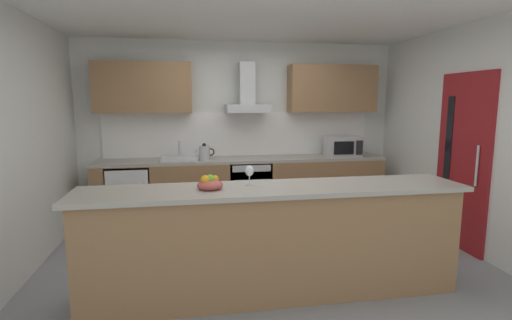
% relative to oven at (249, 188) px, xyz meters
% --- Properties ---
extents(ground, '(5.73, 4.74, 0.02)m').
position_rel_oven_xyz_m(ground, '(-0.07, -1.52, -0.47)').
color(ground, gray).
extents(ceiling, '(5.73, 4.74, 0.02)m').
position_rel_oven_xyz_m(ceiling, '(-0.07, -1.52, 2.15)').
color(ceiling, white).
extents(wall_back, '(5.73, 0.12, 2.60)m').
position_rel_oven_xyz_m(wall_back, '(-0.07, 0.41, 0.84)').
color(wall_back, silver).
rests_on(wall_back, ground).
extents(wall_left, '(0.12, 4.74, 2.60)m').
position_rel_oven_xyz_m(wall_left, '(-2.50, -1.52, 0.84)').
color(wall_left, silver).
rests_on(wall_left, ground).
extents(wall_right, '(0.12, 4.74, 2.60)m').
position_rel_oven_xyz_m(wall_right, '(2.35, -1.52, 0.84)').
color(wall_right, silver).
rests_on(wall_right, ground).
extents(backsplash_tile, '(4.02, 0.02, 0.66)m').
position_rel_oven_xyz_m(backsplash_tile, '(-0.07, 0.33, 0.77)').
color(backsplash_tile, white).
extents(counter_back, '(4.17, 0.60, 0.90)m').
position_rel_oven_xyz_m(counter_back, '(-0.07, 0.03, -0.01)').
color(counter_back, olive).
rests_on(counter_back, ground).
extents(counter_island, '(3.38, 0.64, 0.99)m').
position_rel_oven_xyz_m(counter_island, '(-0.14, -2.31, 0.04)').
color(counter_island, olive).
rests_on(counter_island, ground).
extents(upper_cabinets, '(4.11, 0.32, 0.70)m').
position_rel_oven_xyz_m(upper_cabinets, '(-0.07, 0.18, 1.45)').
color(upper_cabinets, olive).
extents(side_door, '(0.08, 0.85, 2.05)m').
position_rel_oven_xyz_m(side_door, '(2.28, -1.55, 0.57)').
color(side_door, maroon).
rests_on(side_door, ground).
extents(oven, '(0.60, 0.62, 0.80)m').
position_rel_oven_xyz_m(oven, '(0.00, 0.00, 0.00)').
color(oven, slate).
rests_on(oven, ground).
extents(refrigerator, '(0.58, 0.60, 0.85)m').
position_rel_oven_xyz_m(refrigerator, '(-1.67, -0.00, -0.03)').
color(refrigerator, white).
rests_on(refrigerator, ground).
extents(microwave, '(0.50, 0.38, 0.30)m').
position_rel_oven_xyz_m(microwave, '(1.44, -0.03, 0.59)').
color(microwave, '#B7BABC').
rests_on(microwave, counter_back).
extents(sink, '(0.50, 0.40, 0.26)m').
position_rel_oven_xyz_m(sink, '(-0.99, 0.01, 0.47)').
color(sink, silver).
rests_on(sink, counter_back).
extents(kettle, '(0.29, 0.15, 0.24)m').
position_rel_oven_xyz_m(kettle, '(-0.64, -0.03, 0.55)').
color(kettle, '#B7BABC').
rests_on(kettle, counter_back).
extents(range_hood, '(0.62, 0.45, 0.72)m').
position_rel_oven_xyz_m(range_hood, '(0.00, 0.13, 1.33)').
color(range_hood, '#B7BABC').
extents(wine_glass, '(0.08, 0.08, 0.18)m').
position_rel_oven_xyz_m(wine_glass, '(-0.34, -2.21, 0.66)').
color(wine_glass, silver).
rests_on(wine_glass, counter_island).
extents(fruit_bowl, '(0.22, 0.22, 0.13)m').
position_rel_oven_xyz_m(fruit_bowl, '(-0.69, -2.30, 0.58)').
color(fruit_bowl, '#B24C47').
rests_on(fruit_bowl, counter_island).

